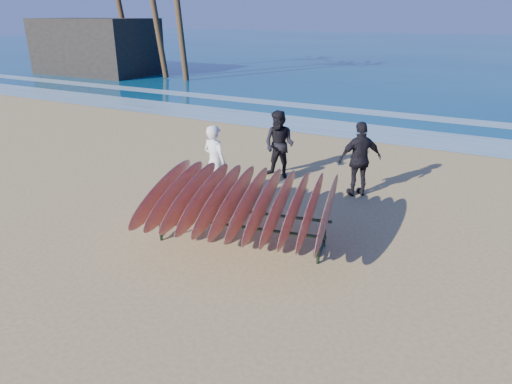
{
  "coord_description": "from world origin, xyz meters",
  "views": [
    {
      "loc": [
        3.69,
        -5.96,
        3.98
      ],
      "look_at": [
        0.0,
        0.8,
        0.95
      ],
      "focal_mm": 32.0,
      "sensor_mm": 36.0,
      "label": 1
    }
  ],
  "objects_px": {
    "person_white": "(215,162)",
    "person_dark_b": "(360,159)",
    "person_dark_a": "(279,145)",
    "building": "(96,46)",
    "surfboard_rack": "(241,201)"
  },
  "relations": [
    {
      "from": "person_dark_b",
      "to": "building",
      "type": "distance_m",
      "value": 26.82
    },
    {
      "from": "building",
      "to": "person_dark_a",
      "type": "bearing_deg",
      "value": -33.25
    },
    {
      "from": "person_white",
      "to": "building",
      "type": "height_order",
      "value": "building"
    },
    {
      "from": "surfboard_rack",
      "to": "person_dark_a",
      "type": "bearing_deg",
      "value": 93.69
    },
    {
      "from": "person_white",
      "to": "building",
      "type": "relative_size",
      "value": 0.21
    },
    {
      "from": "person_white",
      "to": "building",
      "type": "xyz_separation_m",
      "value": [
        -20.13,
        15.61,
        0.98
      ]
    },
    {
      "from": "person_white",
      "to": "person_dark_a",
      "type": "distance_m",
      "value": 2.1
    },
    {
      "from": "person_white",
      "to": "person_dark_b",
      "type": "bearing_deg",
      "value": -136.65
    },
    {
      "from": "person_white",
      "to": "person_dark_b",
      "type": "relative_size",
      "value": 0.98
    },
    {
      "from": "person_dark_a",
      "to": "surfboard_rack",
      "type": "bearing_deg",
      "value": -71.77
    },
    {
      "from": "person_dark_b",
      "to": "building",
      "type": "height_order",
      "value": "building"
    },
    {
      "from": "person_dark_b",
      "to": "person_white",
      "type": "bearing_deg",
      "value": -8.25
    },
    {
      "from": "person_white",
      "to": "surfboard_rack",
      "type": "bearing_deg",
      "value": 146.51
    },
    {
      "from": "person_white",
      "to": "person_dark_b",
      "type": "height_order",
      "value": "person_dark_b"
    },
    {
      "from": "person_dark_a",
      "to": "person_dark_b",
      "type": "xyz_separation_m",
      "value": [
        2.17,
        -0.26,
        0.01
      ]
    }
  ]
}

